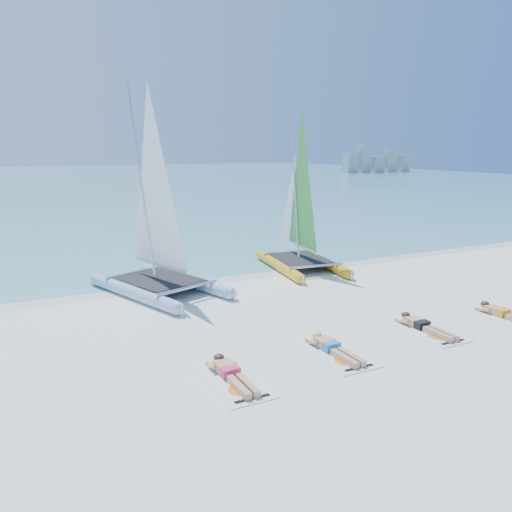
{
  "coord_description": "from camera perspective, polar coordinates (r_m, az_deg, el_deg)",
  "views": [
    {
      "loc": [
        -6.53,
        -10.1,
        4.45
      ],
      "look_at": [
        -0.86,
        1.2,
        1.68
      ],
      "focal_mm": 35.0,
      "sensor_mm": 36.0,
      "label": 1
    }
  ],
  "objects": [
    {
      "name": "towel_b",
      "position": [
        11.24,
        9.29,
        -11.09
      ],
      "size": [
        1.0,
        1.85,
        0.02
      ],
      "primitive_type": "cube",
      "color": "white",
      "rests_on": "ground"
    },
    {
      "name": "sunbather_b",
      "position": [
        11.34,
        8.74,
        -10.26
      ],
      "size": [
        0.37,
        1.73,
        0.26
      ],
      "color": "#DDB274",
      "rests_on": "towel_b"
    },
    {
      "name": "sunbather_c",
      "position": [
        13.17,
        18.57,
        -7.51
      ],
      "size": [
        0.37,
        1.73,
        0.26
      ],
      "color": "#DDB274",
      "rests_on": "towel_c"
    },
    {
      "name": "wet_sand_strip",
      "position": [
        17.49,
        -3.79,
        -2.41
      ],
      "size": [
        140.0,
        1.4,
        0.01
      ],
      "primitive_type": "cube",
      "color": "silver",
      "rests_on": "ground"
    },
    {
      "name": "catamaran_blue",
      "position": [
        15.62,
        -11.39,
        3.07
      ],
      "size": [
        3.83,
        5.4,
        6.69
      ],
      "rotation": [
        0.0,
        0.0,
        0.34
      ],
      "color": "#A9C7DF",
      "rests_on": "ground"
    },
    {
      "name": "distant_skyline",
      "position": [
        93.99,
        13.48,
        10.48
      ],
      "size": [
        14.0,
        2.0,
        5.0
      ],
      "color": "#A0AAB0",
      "rests_on": "ground"
    },
    {
      "name": "towel_c",
      "position": [
        13.09,
        19.13,
        -8.19
      ],
      "size": [
        1.0,
        1.85,
        0.02
      ],
      "primitive_type": "cube",
      "color": "white",
      "rests_on": "ground"
    },
    {
      "name": "sea",
      "position": [
        73.53,
        -21.7,
        8.01
      ],
      "size": [
        140.0,
        115.0,
        0.01
      ],
      "primitive_type": "cube",
      "color": "#7ACBC5",
      "rests_on": "ground"
    },
    {
      "name": "catamaran_yellow",
      "position": [
        18.82,
        4.72,
        4.65
      ],
      "size": [
        2.75,
        4.95,
        6.17
      ],
      "rotation": [
        0.0,
        0.0,
        -0.14
      ],
      "color": "yellow",
      "rests_on": "ground"
    },
    {
      "name": "towel_a",
      "position": [
        9.94,
        -2.4,
        -14.19
      ],
      "size": [
        1.0,
        1.85,
        0.02
      ],
      "primitive_type": "cube",
      "color": "white",
      "rests_on": "ground"
    },
    {
      "name": "sunbather_d",
      "position": [
        14.93,
        26.51,
        -5.85
      ],
      "size": [
        0.37,
        1.73,
        0.26
      ],
      "color": "#DDB274",
      "rests_on": "towel_d"
    },
    {
      "name": "towel_d",
      "position": [
        14.86,
        27.06,
        -6.44
      ],
      "size": [
        1.0,
        1.85,
        0.02
      ],
      "primitive_type": "cube",
      "color": "white",
      "rests_on": "ground"
    },
    {
      "name": "ground",
      "position": [
        12.82,
        5.91,
        -8.02
      ],
      "size": [
        140.0,
        140.0,
        0.0
      ],
      "primitive_type": "plane",
      "color": "white",
      "rests_on": "ground"
    },
    {
      "name": "sunbather_a",
      "position": [
        10.05,
        -2.87,
        -13.2
      ],
      "size": [
        0.37,
        1.73,
        0.26
      ],
      "color": "#DDB274",
      "rests_on": "towel_a"
    }
  ]
}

